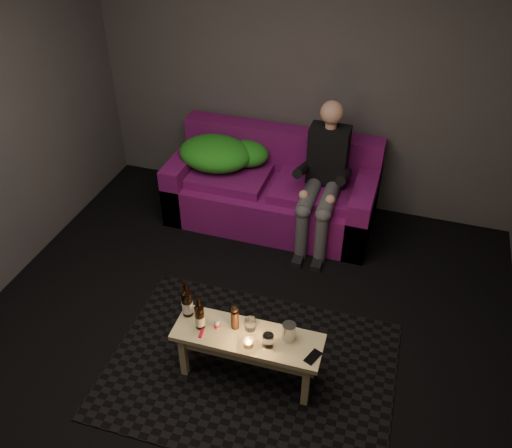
{
  "coord_description": "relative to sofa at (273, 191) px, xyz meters",
  "views": [
    {
      "loc": [
        0.97,
        -2.28,
        3.1
      ],
      "look_at": [
        -0.09,
        1.02,
        0.49
      ],
      "focal_mm": 38.0,
      "sensor_mm": 36.0,
      "label": 1
    }
  ],
  "objects": [
    {
      "name": "floor",
      "position": [
        0.18,
        -1.82,
        -0.29
      ],
      "size": [
        4.5,
        4.5,
        0.0
      ],
      "primitive_type": "plane",
      "color": "black",
      "rests_on": "ground"
    },
    {
      "name": "room",
      "position": [
        0.18,
        -1.35,
        1.35
      ],
      "size": [
        4.5,
        4.5,
        4.5
      ],
      "color": "silver",
      "rests_on": "ground"
    },
    {
      "name": "rug",
      "position": [
        0.37,
        -1.8,
        -0.29
      ],
      "size": [
        2.0,
        1.48,
        0.01
      ],
      "primitive_type": "cube",
      "rotation": [
        0.0,
        0.0,
        0.02
      ],
      "color": "black",
      "rests_on": "floor"
    },
    {
      "name": "sofa",
      "position": [
        0.0,
        0.0,
        0.0
      ],
      "size": [
        1.88,
        0.85,
        0.81
      ],
      "color": "#710F6C",
      "rests_on": "floor"
    },
    {
      "name": "green_blanket",
      "position": [
        -0.51,
        -0.01,
        0.32
      ],
      "size": [
        0.83,
        0.57,
        0.28
      ],
      "color": "#2D941A",
      "rests_on": "sofa"
    },
    {
      "name": "person",
      "position": [
        0.49,
        -0.15,
        0.36
      ],
      "size": [
        0.34,
        0.78,
        1.26
      ],
      "color": "black",
      "rests_on": "sofa"
    },
    {
      "name": "coffee_table",
      "position": [
        0.37,
        -1.85,
        0.04
      ],
      "size": [
        0.99,
        0.34,
        0.4
      ],
      "rotation": [
        0.0,
        0.0,
        0.02
      ],
      "color": "#D1BB7A",
      "rests_on": "rug"
    },
    {
      "name": "beer_bottle_a",
      "position": [
        -0.08,
        -1.79,
        0.22
      ],
      "size": [
        0.08,
        0.08,
        0.3
      ],
      "color": "black",
      "rests_on": "coffee_table"
    },
    {
      "name": "beer_bottle_b",
      "position": [
        0.05,
        -1.87,
        0.21
      ],
      "size": [
        0.07,
        0.07,
        0.26
      ],
      "color": "black",
      "rests_on": "coffee_table"
    },
    {
      "name": "salt_shaker",
      "position": [
        0.15,
        -1.85,
        0.15
      ],
      "size": [
        0.04,
        0.04,
        0.08
      ],
      "primitive_type": "cylinder",
      "rotation": [
        0.0,
        0.0,
        -0.12
      ],
      "color": "silver",
      "rests_on": "coffee_table"
    },
    {
      "name": "pepper_mill",
      "position": [
        0.27,
        -1.81,
        0.18
      ],
      "size": [
        0.06,
        0.06,
        0.14
      ],
      "primitive_type": "cylinder",
      "rotation": [
        0.0,
        0.0,
        -0.22
      ],
      "color": "black",
      "rests_on": "coffee_table"
    },
    {
      "name": "tumbler_back",
      "position": [
        0.37,
        -1.79,
        0.15
      ],
      "size": [
        0.08,
        0.08,
        0.08
      ],
      "primitive_type": "cylinder",
      "rotation": [
        0.0,
        0.0,
        -0.08
      ],
      "color": "white",
      "rests_on": "coffee_table"
    },
    {
      "name": "tealight",
      "position": [
        0.4,
        -1.93,
        0.14
      ],
      "size": [
        0.07,
        0.07,
        0.05
      ],
      "color": "white",
      "rests_on": "coffee_table"
    },
    {
      "name": "tumbler_front",
      "position": [
        0.52,
        -1.89,
        0.16
      ],
      "size": [
        0.09,
        0.09,
        0.09
      ],
      "primitive_type": "cylinder",
      "rotation": [
        0.0,
        0.0,
        -0.29
      ],
      "color": "white",
      "rests_on": "coffee_table"
    },
    {
      "name": "steel_cup",
      "position": [
        0.63,
        -1.79,
        0.17
      ],
      "size": [
        0.12,
        0.12,
        0.12
      ],
      "primitive_type": "cylinder",
      "rotation": [
        0.0,
        0.0,
        0.38
      ],
      "color": "#B8BCBF",
      "rests_on": "coffee_table"
    },
    {
      "name": "smartphone",
      "position": [
        0.81,
        -1.9,
        0.11
      ],
      "size": [
        0.1,
        0.14,
        0.01
      ],
      "primitive_type": "cube",
      "rotation": [
        0.0,
        0.0,
        -0.39
      ],
      "color": "black",
      "rests_on": "coffee_table"
    },
    {
      "name": "red_lighter",
      "position": [
        0.07,
        -1.93,
        0.12
      ],
      "size": [
        0.03,
        0.08,
        0.01
      ],
      "primitive_type": "cube",
      "rotation": [
        0.0,
        0.0,
        0.13
      ],
      "color": "#B60B22",
      "rests_on": "coffee_table"
    }
  ]
}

